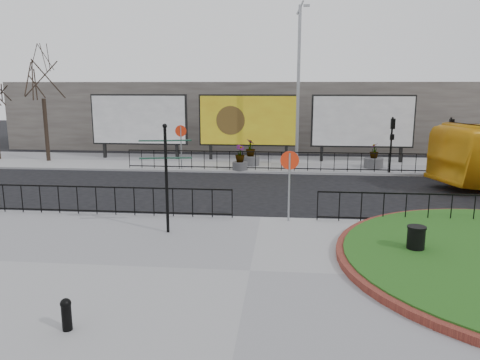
# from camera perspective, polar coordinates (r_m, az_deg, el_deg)

# --- Properties ---
(ground) EXTENTS (90.00, 90.00, 0.00)m
(ground) POSITION_cam_1_polar(r_m,az_deg,el_deg) (16.99, 2.52, -4.90)
(ground) COLOR black
(ground) RESTS_ON ground
(pavement_near) EXTENTS (30.00, 10.00, 0.12)m
(pavement_near) POSITION_cam_1_polar(r_m,az_deg,el_deg) (12.26, 1.22, -11.24)
(pavement_near) COLOR gray
(pavement_near) RESTS_ON ground
(pavement_far) EXTENTS (44.00, 6.00, 0.12)m
(pavement_far) POSITION_cam_1_polar(r_m,az_deg,el_deg) (28.68, 3.83, 1.99)
(pavement_far) COLOR gray
(pavement_far) RESTS_ON ground
(railing_near_left) EXTENTS (10.00, 0.10, 1.10)m
(railing_near_left) POSITION_cam_1_polar(r_m,az_deg,el_deg) (17.87, -17.12, -2.37)
(railing_near_left) COLOR black
(railing_near_left) RESTS_ON pavement_near
(railing_near_right) EXTENTS (9.00, 0.10, 1.10)m
(railing_near_right) POSITION_cam_1_polar(r_m,az_deg,el_deg) (17.44, 24.36, -3.23)
(railing_near_right) COLOR black
(railing_near_right) RESTS_ON pavement_near
(railing_far) EXTENTS (18.00, 0.10, 1.10)m
(railing_far) POSITION_cam_1_polar(r_m,az_deg,el_deg) (25.91, 5.87, 2.30)
(railing_far) COLOR black
(railing_far) RESTS_ON pavement_far
(speed_sign_far) EXTENTS (0.64, 0.07, 2.47)m
(speed_sign_far) POSITION_cam_1_polar(r_m,az_deg,el_deg) (26.50, -7.21, 5.19)
(speed_sign_far) COLOR gray
(speed_sign_far) RESTS_ON pavement_far
(speed_sign_near) EXTENTS (0.64, 0.07, 2.47)m
(speed_sign_near) POSITION_cam_1_polar(r_m,az_deg,el_deg) (16.14, 6.05, 1.16)
(speed_sign_near) COLOR gray
(speed_sign_near) RESTS_ON pavement_near
(billboard_left) EXTENTS (6.20, 0.31, 4.10)m
(billboard_left) POSITION_cam_1_polar(r_m,az_deg,el_deg) (30.78, -12.19, 7.18)
(billboard_left) COLOR black
(billboard_left) RESTS_ON pavement_far
(billboard_mid) EXTENTS (6.20, 0.31, 4.10)m
(billboard_mid) POSITION_cam_1_polar(r_m,az_deg,el_deg) (29.42, 1.02, 7.24)
(billboard_mid) COLOR black
(billboard_mid) RESTS_ON pavement_far
(billboard_right) EXTENTS (6.20, 0.31, 4.10)m
(billboard_right) POSITION_cam_1_polar(r_m,az_deg,el_deg) (29.70, 14.71, 6.91)
(billboard_right) COLOR black
(billboard_right) RESTS_ON pavement_far
(lamp_post) EXTENTS (0.74, 0.18, 9.23)m
(lamp_post) POSITION_cam_1_polar(r_m,az_deg,el_deg) (27.28, 7.13, 11.50)
(lamp_post) COLOR gray
(lamp_post) RESTS_ON pavement_far
(signal_pole_a) EXTENTS (0.22, 0.26, 3.00)m
(signal_pole_a) POSITION_cam_1_polar(r_m,az_deg,el_deg) (26.37, 18.02, 5.09)
(signal_pole_a) COLOR black
(signal_pole_a) RESTS_ON pavement_far
(signal_pole_b) EXTENTS (0.22, 0.26, 3.00)m
(signal_pole_b) POSITION_cam_1_polar(r_m,az_deg,el_deg) (27.17, 24.23, 4.81)
(signal_pole_b) COLOR black
(signal_pole_b) RESTS_ON pavement_far
(tree_left) EXTENTS (2.00, 2.00, 7.00)m
(tree_left) POSITION_cam_1_polar(r_m,az_deg,el_deg) (31.52, -22.77, 8.50)
(tree_left) COLOR #2D2119
(tree_left) RESTS_ON pavement_far
(building_backdrop) EXTENTS (40.00, 10.00, 5.00)m
(building_backdrop) POSITION_cam_1_polar(r_m,az_deg,el_deg) (38.35, 4.37, 8.07)
(building_backdrop) COLOR slate
(building_backdrop) RESTS_ON ground
(fingerpost_sign) EXTENTS (1.64, 0.55, 3.51)m
(fingerpost_sign) POSITION_cam_1_polar(r_m,az_deg,el_deg) (14.92, -9.00, 1.48)
(fingerpost_sign) COLOR black
(fingerpost_sign) RESTS_ON pavement_near
(bollard) EXTENTS (0.21, 0.21, 0.66)m
(bollard) POSITION_cam_1_polar(r_m,az_deg,el_deg) (9.98, -20.41, -14.94)
(bollard) COLOR black
(bollard) RESTS_ON pavement_near
(litter_bin) EXTENTS (0.52, 0.52, 0.86)m
(litter_bin) POSITION_cam_1_polar(r_m,az_deg,el_deg) (13.95, 20.64, -6.98)
(litter_bin) COLOR black
(litter_bin) RESTS_ON pavement_near
(planter_a) EXTENTS (0.85, 0.85, 1.41)m
(planter_a) POSITION_cam_1_polar(r_m,az_deg,el_deg) (26.13, -0.01, 2.43)
(planter_a) COLOR #4C4C4F
(planter_a) RESTS_ON pavement_far
(planter_b) EXTENTS (1.04, 1.04, 1.56)m
(planter_b) POSITION_cam_1_polar(r_m,az_deg,el_deg) (27.66, 1.30, 2.94)
(planter_b) COLOR #4C4C4F
(planter_b) RESTS_ON pavement_far
(planter_c) EXTENTS (1.08, 1.08, 1.43)m
(planter_c) POSITION_cam_1_polar(r_m,az_deg,el_deg) (27.90, 15.98, 2.36)
(planter_c) COLOR #4C4C4F
(planter_c) RESTS_ON pavement_far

